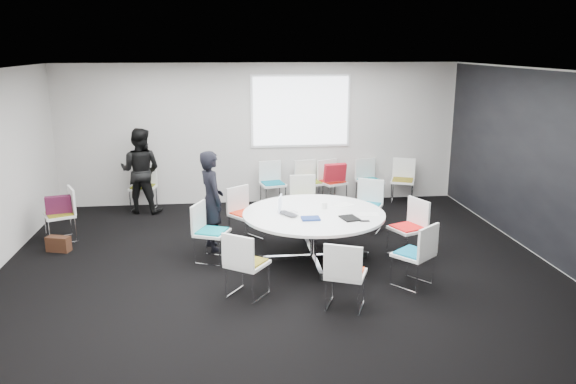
{
  "coord_description": "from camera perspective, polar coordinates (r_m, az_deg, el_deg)",
  "views": [
    {
      "loc": [
        -0.71,
        -7.66,
        3.13
      ],
      "look_at": [
        0.2,
        0.4,
        1.0
      ],
      "focal_mm": 35.0,
      "sensor_mm": 36.0,
      "label": 1
    }
  ],
  "objects": [
    {
      "name": "room_shell",
      "position": [
        7.89,
        -0.44,
        2.05
      ],
      "size": [
        8.08,
        7.08,
        2.88
      ],
      "color": "black",
      "rests_on": "ground"
    },
    {
      "name": "conference_table",
      "position": [
        8.36,
        2.62,
        -3.44
      ],
      "size": [
        2.1,
        2.1,
        0.73
      ],
      "color": "silver",
      "rests_on": "ground"
    },
    {
      "name": "projection_screen",
      "position": [
        11.29,
        1.3,
        8.2
      ],
      "size": [
        1.9,
        0.03,
        1.35
      ],
      "primitive_type": "cube",
      "color": "white",
      "rests_on": "room_shell"
    },
    {
      "name": "chair_ring_a",
      "position": [
        8.74,
        12.02,
        -4.7
      ],
      "size": [
        0.59,
        0.6,
        0.88
      ],
      "rotation": [
        0.0,
        0.0,
        1.97
      ],
      "color": "silver",
      "rests_on": "ground"
    },
    {
      "name": "chair_ring_b",
      "position": [
        9.79,
        8.04,
        -2.38
      ],
      "size": [
        0.62,
        0.61,
        0.88
      ],
      "rotation": [
        0.0,
        0.0,
        2.64
      ],
      "color": "silver",
      "rests_on": "ground"
    },
    {
      "name": "chair_ring_c",
      "position": [
        9.99,
        1.63,
        -1.89
      ],
      "size": [
        0.46,
        0.45,
        0.88
      ],
      "rotation": [
        0.0,
        0.0,
        3.14
      ],
      "color": "silver",
      "rests_on": "ground"
    },
    {
      "name": "chair_ring_d",
      "position": [
        9.26,
        -4.31,
        -3.28
      ],
      "size": [
        0.64,
        0.64,
        0.88
      ],
      "rotation": [
        0.0,
        0.0,
        3.82
      ],
      "color": "silver",
      "rests_on": "ground"
    },
    {
      "name": "chair_ring_e",
      "position": [
        8.45,
        -7.79,
        -5.18
      ],
      "size": [
        0.59,
        0.6,
        0.88
      ],
      "rotation": [
        0.0,
        0.0,
        4.32
      ],
      "color": "silver",
      "rests_on": "ground"
    },
    {
      "name": "chair_ring_f",
      "position": [
        7.25,
        -4.2,
        -8.53
      ],
      "size": [
        0.63,
        0.63,
        0.88
      ],
      "rotation": [
        0.0,
        0.0,
        5.68
      ],
      "color": "silver",
      "rests_on": "ground"
    },
    {
      "name": "chair_ring_g",
      "position": [
        6.96,
        5.83,
        -9.59
      ],
      "size": [
        0.6,
        0.59,
        0.88
      ],
      "rotation": [
        0.0,
        0.0,
        5.88
      ],
      "color": "silver",
      "rests_on": "ground"
    },
    {
      "name": "chair_ring_h",
      "position": [
        7.71,
        12.62,
        -7.39
      ],
      "size": [
        0.64,
        0.64,
        0.88
      ],
      "rotation": [
        0.0,
        0.0,
        6.97
      ],
      "color": "silver",
      "rests_on": "ground"
    },
    {
      "name": "chair_back_a",
      "position": [
        11.22,
        -1.56,
        -0.04
      ],
      "size": [
        0.54,
        0.53,
        0.88
      ],
      "rotation": [
        0.0,
        0.0,
        3.35
      ],
      "color": "silver",
      "rests_on": "ground"
    },
    {
      "name": "chair_back_b",
      "position": [
        11.32,
        2.15,
        0.09
      ],
      "size": [
        0.57,
        0.56,
        0.88
      ],
      "rotation": [
        0.0,
        0.0,
        3.44
      ],
      "color": "silver",
      "rests_on": "ground"
    },
    {
      "name": "chair_back_c",
      "position": [
        11.39,
        4.51,
        0.16
      ],
      "size": [
        0.6,
        0.6,
        0.88
      ],
      "rotation": [
        0.0,
        0.0,
        3.57
      ],
      "color": "silver",
      "rests_on": "ground"
    },
    {
      "name": "chair_back_d",
      "position": [
        11.56,
        8.26,
        0.27
      ],
      "size": [
        0.57,
        0.56,
        0.88
      ],
      "rotation": [
        0.0,
        0.0,
        3.43
      ],
      "color": "silver",
      "rests_on": "ground"
    },
    {
      "name": "chair_back_e",
      "position": [
        11.72,
        11.53,
        0.32
      ],
      "size": [
        0.59,
        0.58,
        0.88
      ],
      "rotation": [
        0.0,
        0.0,
        2.77
      ],
      "color": "silver",
      "rests_on": "ground"
    },
    {
      "name": "chair_spare_left",
      "position": [
        9.93,
        -22.01,
        -3.1
      ],
      "size": [
        0.6,
        0.61,
        0.88
      ],
      "rotation": [
        0.0,
        0.0,
        2.0
      ],
      "color": "silver",
      "rests_on": "ground"
    },
    {
      "name": "chair_person_back",
      "position": [
        11.31,
        -14.45,
        -0.38
      ],
      "size": [
        0.53,
        0.52,
        0.88
      ],
      "rotation": [
        0.0,
        0.0,
        2.98
      ],
      "color": "silver",
      "rests_on": "ground"
    },
    {
      "name": "person_main",
      "position": [
        8.79,
        -7.78,
        -0.88
      ],
      "size": [
        0.55,
        0.67,
        1.57
      ],
      "primitive_type": "imported",
      "rotation": [
        0.0,
        0.0,
        1.92
      ],
      "color": "black",
      "rests_on": "ground"
    },
    {
      "name": "person_back",
      "position": [
        11.03,
        -14.76,
        2.11
      ],
      "size": [
        0.92,
        0.79,
        1.63
      ],
      "primitive_type": "imported",
      "rotation": [
        0.0,
        0.0,
        2.9
      ],
      "color": "black",
      "rests_on": "ground"
    },
    {
      "name": "laptop",
      "position": [
        8.2,
        0.27,
        -2.21
      ],
      "size": [
        0.37,
        0.41,
        0.03
      ],
      "primitive_type": "imported",
      "rotation": [
        0.0,
        0.0,
        2.13
      ],
      "color": "#333338",
      "rests_on": "conference_table"
    },
    {
      "name": "laptop_lid",
      "position": [
        8.31,
        -0.8,
        -1.14
      ],
      "size": [
        0.08,
        0.3,
        0.22
      ],
      "primitive_type": "cube",
      "rotation": [
        0.0,
        0.0,
        1.34
      ],
      "color": "silver",
      "rests_on": "conference_table"
    },
    {
      "name": "notebook_black",
      "position": [
        8.04,
        6.29,
        -2.66
      ],
      "size": [
        0.28,
        0.34,
        0.02
      ],
      "primitive_type": "cube",
      "rotation": [
        0.0,
        0.0,
        0.24
      ],
      "color": "black",
      "rests_on": "conference_table"
    },
    {
      "name": "tablet_folio",
      "position": [
        7.98,
        2.31,
        -2.7
      ],
      "size": [
        0.26,
        0.2,
        0.03
      ],
      "primitive_type": "cube",
      "rotation": [
        0.0,
        0.0,
        0.01
      ],
      "color": "navy",
      "rests_on": "conference_table"
    },
    {
      "name": "papers_right",
      "position": [
        8.72,
        5.7,
        -1.32
      ],
      "size": [
        0.37,
        0.34,
        0.0
      ],
      "primitive_type": "cube",
      "rotation": [
        0.0,
        0.0,
        0.61
      ],
      "color": "white",
      "rests_on": "conference_table"
    },
    {
      "name": "papers_front",
      "position": [
        8.29,
        8.18,
        -2.25
      ],
      "size": [
        0.32,
        0.24,
        0.0
      ],
      "primitive_type": "cube",
      "rotation": [
        0.0,
        0.0,
        -0.1
      ],
      "color": "white",
      "rests_on": "conference_table"
    },
    {
      "name": "cup",
      "position": [
        8.51,
        3.73,
        -1.38
      ],
      "size": [
        0.08,
        0.08,
        0.09
      ],
      "primitive_type": "cylinder",
      "color": "white",
      "rests_on": "conference_table"
    },
    {
      "name": "phone",
      "position": [
        7.97,
        7.79,
        -2.93
      ],
      "size": [
        0.15,
        0.08,
        0.01
      ],
      "primitive_type": "cube",
      "rotation": [
        0.0,
        0.0,
        -0.09
      ],
      "color": "black",
      "rests_on": "conference_table"
    },
    {
      "name": "maroon_bag",
      "position": [
        9.84,
        -22.29,
        -1.2
      ],
      "size": [
        0.42,
        0.24,
        0.28
      ],
      "primitive_type": "cube",
      "rotation": [
        0.0,
        0.0,
        0.26
      ],
      "color": "#4A132D",
      "rests_on": "chair_spare_left"
    },
    {
      "name": "brown_bag",
      "position": [
        9.5,
        -22.28,
        -4.91
      ],
      "size": [
        0.39,
        0.26,
        0.24
      ],
      "primitive_type": "cube",
      "rotation": [
        0.0,
        0.0,
        -0.3
      ],
      "color": "#351C11",
      "rests_on": "ground"
    },
    {
      "name": "red_jacket",
      "position": [
        11.08,
        4.8,
        1.99
      ],
      "size": [
        0.46,
        0.24,
        0.36
      ],
      "primitive_type": "cube",
      "rotation": [
        0.17,
        0.0,
        0.18
      ],
      "color": "#AB1521",
      "rests_on": "chair_back_c"
    }
  ]
}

